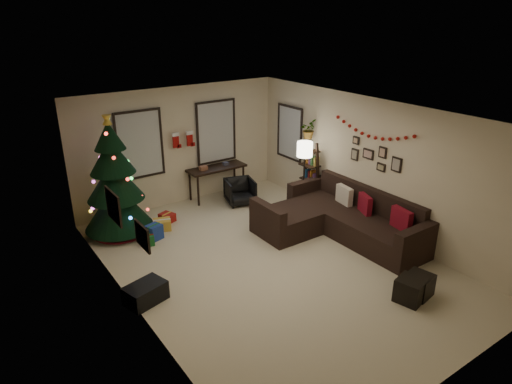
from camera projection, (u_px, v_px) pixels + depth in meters
floor at (270, 262)px, 8.24m from camera, size 7.00×7.00×0.00m
ceiling at (273, 115)px, 7.23m from camera, size 7.00×7.00×0.00m
wall_back at (180, 146)px, 10.40m from camera, size 5.00×0.00×5.00m
wall_front at (459, 290)px, 5.08m from camera, size 5.00×0.00×5.00m
wall_left at (129, 231)px, 6.41m from camera, size 0.00×7.00×7.00m
wall_right at (372, 166)px, 9.07m from camera, size 0.00×7.00×7.00m
window_back_left at (140, 144)px, 9.79m from camera, size 1.05×0.06×1.50m
window_back_right at (216, 132)px, 10.80m from camera, size 1.05×0.06×1.50m
window_right_wall at (290, 133)px, 10.93m from camera, size 0.06×0.90×1.30m
christmas_tree at (115, 185)px, 8.97m from camera, size 1.35×1.35×2.52m
presents at (148, 229)px, 9.23m from camera, size 1.50×1.01×0.30m
sofa at (339, 220)px, 9.17m from camera, size 2.15×3.10×0.93m
pillow_red_a at (401, 221)px, 8.38m from camera, size 0.20×0.47×0.46m
pillow_red_b at (365, 205)px, 9.05m from camera, size 0.25×0.42×0.41m
pillow_cream at (344, 196)px, 9.49m from camera, size 0.19×0.45×0.44m
ottoman_near at (410, 290)px, 7.09m from camera, size 0.48×0.48×0.38m
ottoman_far at (418, 285)px, 7.23m from camera, size 0.45×0.45×0.37m
desk at (217, 171)px, 10.86m from camera, size 1.42×0.51×0.77m
desk_chair at (240, 191)px, 10.63m from camera, size 0.71×0.68×0.60m
bookshelf at (311, 175)px, 10.37m from camera, size 0.30×0.46×1.55m
potted_plant at (308, 127)px, 10.09m from camera, size 0.64×0.64×0.54m
floor_lamp at (305, 154)px, 9.85m from camera, size 0.34×0.34×1.61m
art_map at (113, 207)px, 6.89m from camera, size 0.04×0.60×0.50m
art_abstract at (142, 236)px, 6.04m from camera, size 0.04×0.45×0.35m
gallery at (375, 157)px, 8.92m from camera, size 0.03×1.25×0.54m
garland at (372, 131)px, 8.79m from camera, size 0.08×1.90×0.30m
stocking_left at (176, 140)px, 10.14m from camera, size 0.20×0.05×0.36m
stocking_right at (190, 138)px, 10.30m from camera, size 0.20×0.05×0.36m
storage_bin at (146, 293)px, 7.08m from camera, size 0.70×0.56×0.31m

